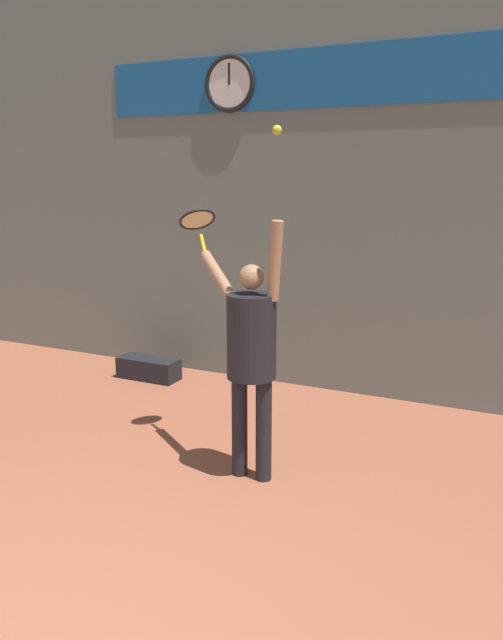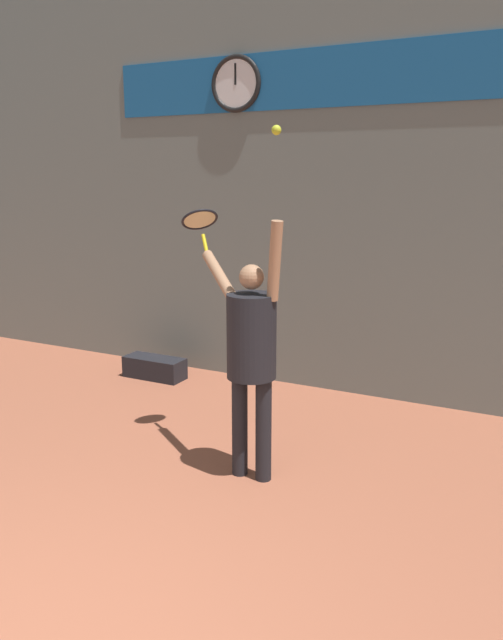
{
  "view_description": "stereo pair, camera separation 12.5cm",
  "coord_description": "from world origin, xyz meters",
  "px_view_note": "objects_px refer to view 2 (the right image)",
  "views": [
    {
      "loc": [
        2.11,
        -1.51,
        2.42
      ],
      "look_at": [
        0.07,
        2.77,
        1.33
      ],
      "focal_mm": 35.0,
      "sensor_mm": 36.0,
      "label": 1
    },
    {
      "loc": [
        2.22,
        -1.46,
        2.42
      ],
      "look_at": [
        0.07,
        2.77,
        1.33
      ],
      "focal_mm": 35.0,
      "sensor_mm": 36.0,
      "label": 2
    }
  ],
  "objects_px": {
    "scoreboard_clock": "(236,84)",
    "equipment_bag": "(155,368)",
    "tennis_racket": "(200,221)",
    "tennis_ball": "(276,130)",
    "tennis_player": "(251,347)"
  },
  "relations": [
    {
      "from": "tennis_racket",
      "to": "tennis_ball",
      "type": "height_order",
      "value": "tennis_ball"
    },
    {
      "from": "scoreboard_clock",
      "to": "tennis_player",
      "type": "distance_m",
      "value": 3.55
    },
    {
      "from": "tennis_ball",
      "to": "scoreboard_clock",
      "type": "bearing_deg",
      "value": 123.91
    },
    {
      "from": "tennis_player",
      "to": "tennis_ball",
      "type": "height_order",
      "value": "tennis_ball"
    },
    {
      "from": "tennis_player",
      "to": "tennis_ball",
      "type": "bearing_deg",
      "value": -20.09
    },
    {
      "from": "scoreboard_clock",
      "to": "equipment_bag",
      "type": "height_order",
      "value": "scoreboard_clock"
    },
    {
      "from": "tennis_player",
      "to": "tennis_ball",
      "type": "distance_m",
      "value": 1.65
    },
    {
      "from": "tennis_ball",
      "to": "equipment_bag",
      "type": "relative_size",
      "value": 0.09
    },
    {
      "from": "tennis_player",
      "to": "tennis_racket",
      "type": "distance_m",
      "value": 1.28
    },
    {
      "from": "tennis_player",
      "to": "tennis_ball",
      "type": "xyz_separation_m",
      "value": [
        0.24,
        -0.09,
        1.63
      ]
    },
    {
      "from": "tennis_player",
      "to": "tennis_racket",
      "type": "bearing_deg",
      "value": 147.75
    },
    {
      "from": "tennis_racket",
      "to": "equipment_bag",
      "type": "distance_m",
      "value": 2.75
    },
    {
      "from": "tennis_racket",
      "to": "tennis_ball",
      "type": "distance_m",
      "value": 1.33
    },
    {
      "from": "tennis_ball",
      "to": "tennis_player",
      "type": "bearing_deg",
      "value": 159.91
    },
    {
      "from": "scoreboard_clock",
      "to": "equipment_bag",
      "type": "bearing_deg",
      "value": -148.39
    }
  ]
}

